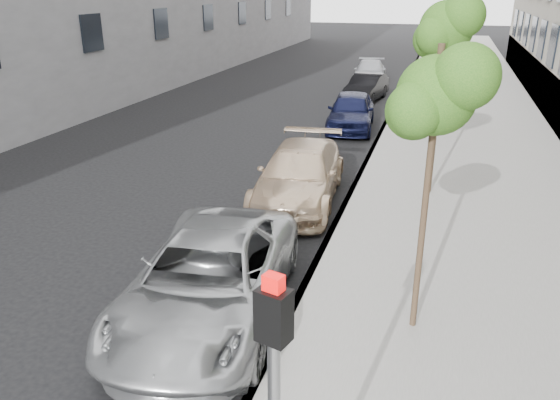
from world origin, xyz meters
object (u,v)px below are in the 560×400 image
at_px(suv, 299,175).
at_px(sedan_rear, 370,72).
at_px(minivan, 209,279).
at_px(tree_mid, 447,28).
at_px(tree_near, 438,96).
at_px(sedan_blue, 351,111).
at_px(tree_far, 448,29).
at_px(sedan_black, 366,88).

xyz_separation_m(suv, sedan_rear, (-0.78, 19.05, -0.08)).
bearing_deg(minivan, tree_mid, 57.30).
relative_size(tree_near, minivan, 0.86).
distance_m(minivan, suv, 5.72).
distance_m(sedan_blue, sedan_rear, 11.05).
bearing_deg(tree_mid, suv, -158.69).
height_order(tree_mid, tree_far, tree_mid).
height_order(sedan_blue, sedan_rear, sedan_blue).
height_order(suv, sedan_rear, suv).
bearing_deg(sedan_rear, sedan_black, -89.62).
relative_size(tree_near, sedan_rear, 1.02).
bearing_deg(suv, sedan_blue, 85.20).
xyz_separation_m(minivan, sedan_blue, (0.08, 13.75, -0.00)).
relative_size(minivan, sedan_black, 1.35).
distance_m(tree_mid, sedan_black, 13.69).
bearing_deg(tree_far, sedan_black, 120.15).
relative_size(tree_near, sedan_black, 1.16).
bearing_deg(tree_near, sedan_blue, 104.11).
bearing_deg(minivan, sedan_rear, 84.83).
distance_m(sedan_black, sedan_rear, 5.11).
bearing_deg(sedan_blue, tree_mid, -69.22).
xyz_separation_m(tree_far, sedan_black, (-3.59, 6.17, -3.26)).
bearing_deg(tree_mid, minivan, -115.90).
height_order(tree_far, sedan_blue, tree_far).
relative_size(minivan, sedan_blue, 1.23).
bearing_deg(tree_mid, sedan_rear, 103.04).
distance_m(tree_far, sedan_black, 7.85).
distance_m(tree_mid, suv, 5.11).
xyz_separation_m(tree_near, sedan_rear, (-4.11, 24.26, -3.26)).
xyz_separation_m(tree_near, minivan, (-3.41, -0.52, -3.17)).
bearing_deg(suv, minivan, -95.60).
height_order(minivan, sedan_rear, minivan).
bearing_deg(suv, tree_far, 62.09).
bearing_deg(sedan_black, sedan_rear, 103.36).
height_order(minivan, sedan_blue, minivan).
xyz_separation_m(minivan, sedan_black, (-0.18, 19.69, -0.09)).
distance_m(minivan, sedan_black, 19.69).
xyz_separation_m(tree_far, minivan, (-3.41, -13.52, -3.17)).
height_order(tree_near, sedan_black, tree_near).
bearing_deg(tree_far, tree_mid, -90.00).
relative_size(tree_mid, sedan_blue, 1.18).
distance_m(tree_near, sedan_rear, 24.82).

